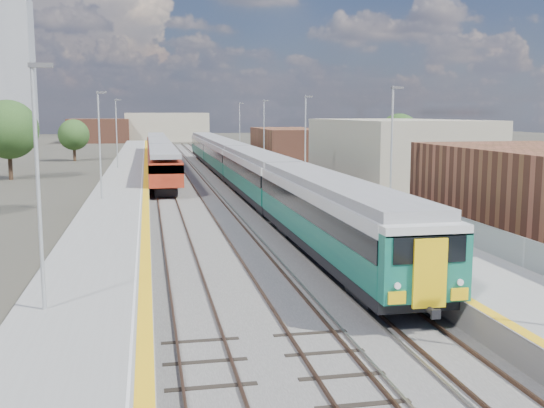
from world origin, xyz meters
name	(u,v)px	position (x,y,z in m)	size (l,w,h in m)	color
ground	(220,185)	(0.00, 50.00, 0.00)	(320.00, 320.00, 0.00)	#47443A
ballast_bed	(195,182)	(-2.25, 52.50, 0.03)	(10.50, 155.00, 0.06)	#565451
tracks	(200,180)	(-1.65, 54.18, 0.11)	(8.96, 160.00, 0.17)	#4C3323
platform_right	(268,176)	(5.28, 52.49, 0.54)	(4.70, 155.00, 8.52)	slate
platform_left	(127,179)	(-9.05, 52.49, 0.52)	(4.30, 155.00, 8.52)	slate
buildings	(95,96)	(-18.12, 138.60, 10.70)	(72.00, 185.50, 40.00)	brown
green_train	(239,163)	(1.50, 47.54, 2.32)	(3.00, 83.35, 3.30)	black
red_train	(159,153)	(-5.50, 68.11, 2.13)	(2.85, 57.89, 3.60)	black
tree_b	(8,130)	(-21.17, 58.99, 5.29)	(6.19, 6.19, 8.39)	#382619
tree_c	(74,135)	(-17.44, 85.10, 3.83)	(4.50, 4.50, 6.09)	#382619
tree_d	(399,135)	(23.40, 61.83, 4.38)	(5.14, 5.14, 6.96)	#382619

